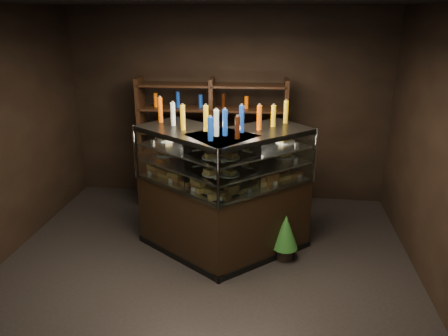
{
  "coord_description": "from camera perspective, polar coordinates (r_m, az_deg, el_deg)",
  "views": [
    {
      "loc": [
        0.78,
        -4.26,
        2.92
      ],
      "look_at": [
        0.2,
        0.42,
        1.22
      ],
      "focal_mm": 35.0,
      "sensor_mm": 36.0,
      "label": 1
    }
  ],
  "objects": [
    {
      "name": "ground",
      "position": [
        5.22,
        -2.83,
        -14.17
      ],
      "size": [
        5.0,
        5.0,
        0.0
      ],
      "primitive_type": "plane",
      "color": "black",
      "rests_on": "ground"
    },
    {
      "name": "room_shell",
      "position": [
        4.44,
        -3.25,
        7.09
      ],
      "size": [
        5.02,
        5.02,
        3.01
      ],
      "color": "black",
      "rests_on": "ground"
    },
    {
      "name": "display_case",
      "position": [
        5.49,
        -0.15,
        -5.92
      ],
      "size": [
        2.27,
        1.54,
        1.61
      ],
      "rotation": [
        0.0,
        0.0,
        0.06
      ],
      "color": "black",
      "rests_on": "ground"
    },
    {
      "name": "food_display",
      "position": [
        5.24,
        -0.16,
        0.39
      ],
      "size": [
        1.84,
        1.01,
        0.49
      ],
      "color": "#B0713F",
      "rests_on": "display_case"
    },
    {
      "name": "bottles_top",
      "position": [
        5.09,
        -0.16,
        6.43
      ],
      "size": [
        1.66,
        0.87,
        0.3
      ],
      "color": "#B20C0A",
      "rests_on": "display_case"
    },
    {
      "name": "potted_conifer",
      "position": [
        5.44,
        8.06,
        -8.14
      ],
      "size": [
        0.31,
        0.31,
        0.67
      ],
      "rotation": [
        0.0,
        0.0,
        -0.39
      ],
      "color": "black",
      "rests_on": "ground"
    },
    {
      "name": "back_shelving",
      "position": [
        6.79,
        -1.49,
        -0.04
      ],
      "size": [
        2.24,
        0.51,
        2.0
      ],
      "rotation": [
        0.0,
        0.0,
        0.04
      ],
      "color": "black",
      "rests_on": "ground"
    }
  ]
}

